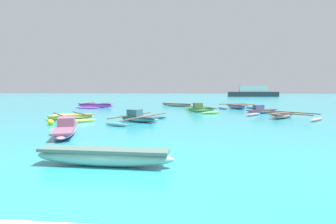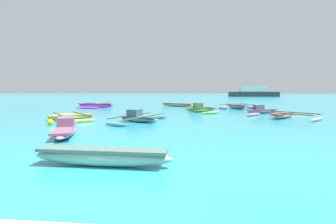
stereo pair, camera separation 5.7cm
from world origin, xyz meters
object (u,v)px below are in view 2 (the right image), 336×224
moored_boat_6 (65,129)px  moored_boat_9 (282,115)px  moored_boat_3 (138,118)px  mooring_buoy_1 (50,122)px  moored_boat_2 (237,107)px  distant_ferry (253,92)px  moored_boat_0 (262,111)px  moored_boat_5 (177,104)px  moored_boat_1 (71,117)px  moored_boat_7 (201,109)px  moored_boat_8 (102,156)px  moored_boat_4 (96,105)px

moored_boat_6 → moored_boat_9: 13.62m
moored_boat_3 → mooring_buoy_1: moored_boat_3 is taller
moored_boat_2 → distant_ferry: bearing=142.3°
moored_boat_0 → mooring_buoy_1: (-13.14, -8.08, -0.08)m
moored_boat_5 → mooring_buoy_1: 17.47m
moored_boat_1 → moored_boat_9: 13.97m
moored_boat_3 → moored_boat_9: size_ratio=1.01×
moored_boat_2 → moored_boat_7: (-3.68, -4.00, 0.03)m
moored_boat_2 → distant_ferry: (11.66, 45.62, 0.92)m
moored_boat_5 → moored_boat_9: moored_boat_9 is taller
moored_boat_2 → moored_boat_5: size_ratio=0.97×
moored_boat_6 → moored_boat_9: moored_boat_6 is taller
moored_boat_5 → moored_boat_8: (-0.46, -23.54, 0.04)m
moored_boat_1 → moored_boat_4: moored_boat_4 is taller
moored_boat_1 → moored_boat_8: 11.36m
moored_boat_3 → distant_ferry: bearing=93.9°
moored_boat_2 → moored_boat_3: moored_boat_3 is taller
moored_boat_7 → moored_boat_2: bearing=26.6°
moored_boat_7 → mooring_buoy_1: 12.31m
moored_boat_3 → moored_boat_4: 13.51m
distant_ferry → moored_boat_2: bearing=-104.3°
distant_ferry → moored_boat_8: bearing=-105.5°
moored_boat_2 → moored_boat_4: 14.61m
moored_boat_2 → mooring_buoy_1: (-12.02, -13.06, -0.07)m
moored_boat_6 → mooring_buoy_1: size_ratio=12.05×
distant_ferry → moored_boat_7: bearing=-107.2°
moored_boat_6 → moored_boat_7: moored_boat_7 is taller
moored_boat_0 → moored_boat_4: (-15.73, 5.30, -0.01)m
moored_boat_7 → moored_boat_8: size_ratio=1.18×
moored_boat_1 → moored_boat_0: bearing=-18.4°
moored_boat_6 → moored_boat_9: (11.43, 7.42, -0.05)m
moored_boat_5 → moored_boat_9: (7.77, -11.73, -0.01)m
moored_boat_1 → moored_boat_6: bearing=-106.4°
moored_boat_1 → moored_boat_7: (8.51, 6.27, 0.10)m
moored_boat_5 → mooring_buoy_1: (-5.89, -16.45, -0.05)m
moored_boat_7 → moored_boat_8: bearing=-121.0°
moored_boat_6 → distant_ferry: 65.03m
moored_boat_3 → distant_ferry: distant_ferry is taller
moored_boat_2 → moored_boat_6: bearing=-55.2°
moored_boat_4 → mooring_buoy_1: 13.63m
moored_boat_5 → moored_boat_6: 19.49m
moored_boat_0 → moored_boat_4: size_ratio=0.72×
moored_boat_0 → moored_boat_8: 17.02m
moored_boat_0 → moored_boat_9: (0.52, -3.37, -0.05)m
moored_boat_3 → distant_ferry: (19.22, 56.83, 0.90)m
moored_boat_5 → moored_boat_7: 7.78m
moored_boat_3 → moored_boat_8: (0.97, -8.94, -0.00)m
moored_boat_9 → moored_boat_3: bearing=149.7°
moored_boat_1 → moored_boat_2: (12.20, 10.27, 0.07)m
moored_boat_7 → mooring_buoy_1: moored_boat_7 is taller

